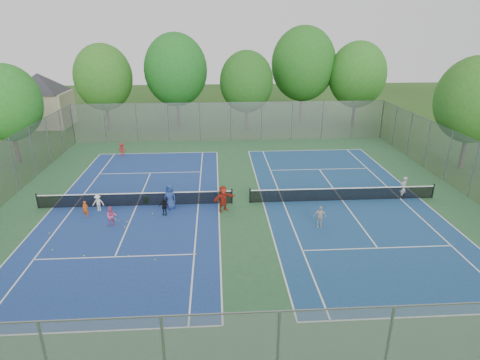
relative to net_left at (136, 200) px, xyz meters
name	(u,v)px	position (x,y,z in m)	size (l,w,h in m)	color
ground	(241,203)	(7.00, 0.00, -0.46)	(120.00, 120.00, 0.00)	#254917
court_pad	(241,203)	(7.00, 0.00, -0.45)	(32.00, 32.00, 0.01)	#2A5832
court_left	(137,206)	(0.00, 0.00, -0.44)	(10.97, 23.77, 0.01)	navy
court_right	(342,200)	(14.00, 0.00, -0.44)	(10.97, 23.77, 0.01)	navy
net_left	(136,200)	(0.00, 0.00, 0.00)	(12.87, 0.10, 0.91)	black
net_right	(343,194)	(14.00, 0.00, 0.00)	(12.87, 0.10, 0.91)	black
fence_north	(231,122)	(7.00, 16.00, 1.54)	(32.00, 0.10, 4.00)	gray
fence_east	(474,170)	(23.00, 0.00, 1.54)	(32.00, 0.10, 4.00)	gray
house	(40,91)	(-15.00, 24.00, 3.76)	(11.03, 11.03, 7.30)	#B7A88C
tree_nw	(103,77)	(-7.00, 22.00, 5.44)	(6.40, 6.40, 9.58)	#443326
tree_nl	(176,70)	(1.00, 23.00, 6.09)	(7.20, 7.20, 10.69)	#443326
tree_nc	(246,82)	(9.00, 21.00, 4.94)	(6.00, 6.00, 8.85)	#443326
tree_nr	(303,64)	(16.00, 24.00, 6.59)	(7.60, 7.60, 11.42)	#443326
tree_ne	(357,75)	(22.00, 22.00, 5.51)	(6.60, 6.60, 9.77)	#443326
tree_side_w	(7,103)	(-12.00, 10.00, 4.79)	(5.60, 5.60, 8.47)	#443326
tree_side_e	(474,100)	(26.00, 6.00, 5.29)	(6.00, 6.00, 9.20)	#443326
ball_crate	(146,198)	(0.49, 0.87, -0.29)	(0.39, 0.39, 0.34)	#1731B0
ball_hopper	(146,200)	(0.58, 0.47, -0.22)	(0.24, 0.24, 0.47)	#258A2A
student_a	(85,209)	(-2.87, -1.44, 0.07)	(0.38, 0.25, 1.05)	#C74F12
student_b	(112,216)	(-0.93, -2.80, 0.17)	(0.61, 0.47, 1.25)	#D25188
student_c	(98,203)	(-2.31, -0.60, 0.11)	(0.73, 0.42, 1.13)	silver
student_d	(164,207)	(2.03, -1.51, 0.10)	(0.66, 0.27, 1.12)	black
student_e	(170,197)	(2.33, -0.60, 0.40)	(0.84, 0.54, 1.71)	navy
student_f	(223,199)	(5.78, -1.14, 0.41)	(1.61, 0.51, 1.74)	#A52717
child_far_baseline	(122,149)	(-3.25, 11.32, 0.15)	(0.78, 0.45, 1.21)	#A7171D
instructor	(403,188)	(18.26, 0.10, 0.35)	(0.59, 0.39, 1.62)	gray
teen_court_b	(320,217)	(11.45, -3.71, 0.22)	(0.79, 0.33, 1.34)	beige
tennis_ball_0	(84,256)	(-1.62, -6.23, -0.42)	(0.07, 0.07, 0.07)	#E6EF37
tennis_ball_1	(49,233)	(-4.34, -3.62, -0.42)	(0.07, 0.07, 0.07)	gold
tennis_ball_2	(152,214)	(1.23, -1.36, -0.42)	(0.07, 0.07, 0.07)	yellow
tennis_ball_3	(119,221)	(-0.71, -2.25, -0.42)	(0.07, 0.07, 0.07)	#9DC12C
tennis_ball_4	(127,222)	(-0.16, -2.42, -0.42)	(0.07, 0.07, 0.07)	gold
tennis_ball_5	(129,256)	(0.70, -6.38, -0.42)	(0.07, 0.07, 0.07)	#ABC82E
tennis_ball_6	(155,260)	(2.14, -6.84, -0.42)	(0.07, 0.07, 0.07)	#C0E234
tennis_ball_7	(196,255)	(4.20, -6.46, -0.42)	(0.07, 0.07, 0.07)	gold
tennis_ball_8	(52,250)	(-3.48, -5.53, -0.42)	(0.07, 0.07, 0.07)	#C7EF37
tennis_ball_9	(125,227)	(-0.16, -3.12, -0.42)	(0.07, 0.07, 0.07)	gold
tennis_ball_10	(116,219)	(-0.94, -2.01, -0.42)	(0.07, 0.07, 0.07)	yellow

